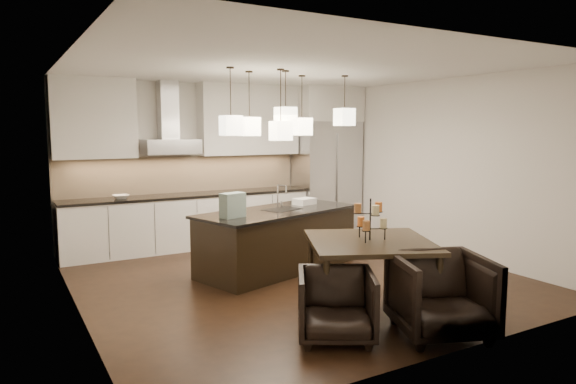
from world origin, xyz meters
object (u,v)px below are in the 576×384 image
dining_table (369,275)px  armchair_right (441,295)px  refrigerator (326,178)px  island_body (278,241)px  armchair_left (336,305)px

dining_table → armchair_right: (0.14, -0.93, 0.01)m
refrigerator → island_body: size_ratio=0.91×
dining_table → armchair_right: bearing=-56.9°
armchair_left → armchair_right: bearing=5.5°
dining_table → armchair_left: size_ratio=1.78×
dining_table → armchair_left: dining_table is taller
island_body → armchair_right: size_ratio=2.66×
refrigerator → armchair_left: size_ratio=2.92×
island_body → armchair_left: size_ratio=3.19×
island_body → refrigerator: bearing=25.4°
dining_table → armchair_right: 0.94m
armchair_left → island_body: bearing=104.3°
refrigerator → armchair_right: size_ratio=2.43×
island_body → dining_table: bearing=-103.9°
island_body → dining_table: 1.95m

